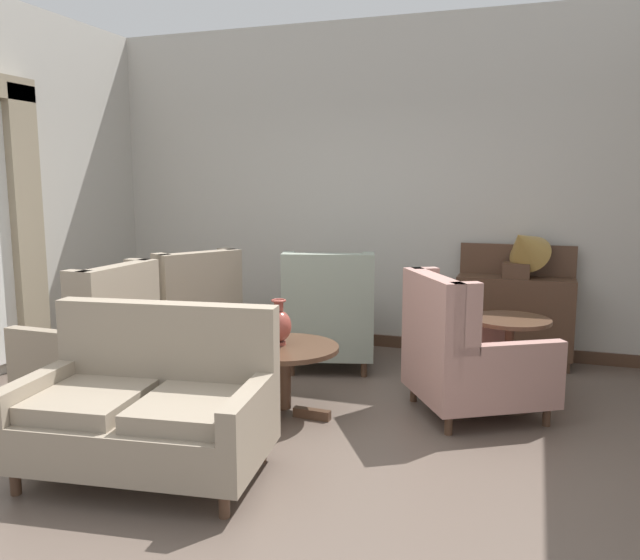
{
  "coord_description": "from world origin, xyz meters",
  "views": [
    {
      "loc": [
        1.58,
        -3.62,
        1.71
      ],
      "look_at": [
        0.13,
        0.6,
        1.01
      ],
      "focal_mm": 35.61,
      "sensor_mm": 36.0,
      "label": 1
    }
  ],
  "objects": [
    {
      "name": "gramophone",
      "position": [
        1.47,
        2.35,
        1.11
      ],
      "size": [
        0.55,
        0.61,
        0.57
      ],
      "color": "#4C3323",
      "rests_on": "sideboard"
    },
    {
      "name": "armchair_beside_settee",
      "position": [
        -1.38,
        1.34,
        0.46
      ],
      "size": [
        1.08,
        1.06,
        1.1
      ],
      "rotation": [
        0.0,
        0.0,
        4.17
      ],
      "color": "gray",
      "rests_on": "ground"
    },
    {
      "name": "armchair_far_left",
      "position": [
        -1.59,
        0.31,
        0.46
      ],
      "size": [
        0.82,
        0.82,
        1.09
      ],
      "rotation": [
        0.0,
        0.0,
        4.7
      ],
      "color": "gray",
      "rests_on": "ground"
    },
    {
      "name": "armchair_near_sideboard",
      "position": [
        -0.19,
        1.8,
        0.45
      ],
      "size": [
        1.01,
        1.07,
        1.09
      ],
      "rotation": [
        0.0,
        0.0,
        3.41
      ],
      "color": "gray",
      "rests_on": "ground"
    },
    {
      "name": "armchair_foreground_right",
      "position": [
        1.13,
        0.98,
        0.43
      ],
      "size": [
        1.2,
        1.18,
        1.05
      ],
      "rotation": [
        0.0,
        0.0,
        2.11
      ],
      "color": "tan",
      "rests_on": "ground"
    },
    {
      "name": "porcelain_vase",
      "position": [
        -0.17,
        0.56,
        0.67
      ],
      "size": [
        0.19,
        0.19,
        0.34
      ],
      "color": "brown",
      "rests_on": "coffee_table"
    },
    {
      "name": "wall_left",
      "position": [
        -2.91,
        0.82,
        1.65
      ],
      "size": [
        0.08,
        3.83,
        3.29
      ],
      "primitive_type": "cube",
      "color": "#BCB7AD",
      "rests_on": "ground"
    },
    {
      "name": "settee",
      "position": [
        -0.52,
        -0.6,
        0.4
      ],
      "size": [
        1.5,
        1.0,
        0.97
      ],
      "rotation": [
        0.0,
        0.0,
        0.13
      ],
      "color": "gray",
      "rests_on": "ground"
    },
    {
      "name": "sideboard",
      "position": [
        1.42,
        2.44,
        0.49
      ],
      "size": [
        1.05,
        0.34,
        1.12
      ],
      "color": "#4C3323",
      "rests_on": "ground"
    },
    {
      "name": "coffee_table",
      "position": [
        -0.12,
        0.54,
        0.42
      ],
      "size": [
        0.8,
        0.8,
        0.52
      ],
      "color": "#4C3323",
      "rests_on": "ground"
    },
    {
      "name": "baseboard_back",
      "position": [
        0.0,
        2.68,
        0.06
      ],
      "size": [
        5.83,
        0.03,
        0.12
      ],
      "primitive_type": "cube",
      "color": "#4C3323",
      "rests_on": "ground"
    },
    {
      "name": "wall_back",
      "position": [
        0.0,
        2.74,
        1.65
      ],
      "size": [
        5.99,
        0.08,
        3.29
      ],
      "primitive_type": "cube",
      "color": "#BCB7AD",
      "rests_on": "ground"
    },
    {
      "name": "side_table",
      "position": [
        1.42,
        1.24,
        0.42
      ],
      "size": [
        0.6,
        0.6,
        0.69
      ],
      "color": "#4C3323",
      "rests_on": "ground"
    },
    {
      "name": "ground",
      "position": [
        0.0,
        0.0,
        0.0
      ],
      "size": [
        8.16,
        8.16,
        0.0
      ],
      "primitive_type": "plane",
      "color": "brown"
    }
  ]
}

